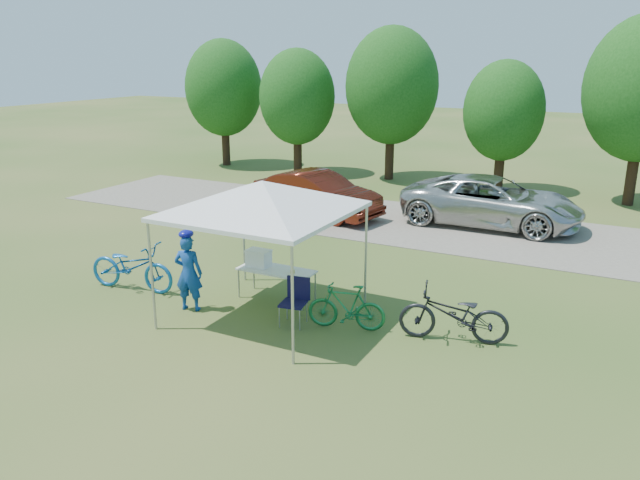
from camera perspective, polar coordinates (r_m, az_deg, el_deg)
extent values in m
plane|color=#2D5119|center=(12.56, -4.99, -6.87)|extent=(100.00, 100.00, 0.00)
cube|color=gray|center=(19.40, 7.74, 1.61)|extent=(24.00, 5.00, 0.02)
cylinder|color=#A5A5AA|center=(11.94, -15.11, -3.27)|extent=(0.05, 0.05, 2.10)
cylinder|color=#A5A5AA|center=(10.25, -2.52, -6.04)|extent=(0.05, 0.05, 2.10)
cylinder|color=#A5A5AA|center=(14.16, -6.99, 0.34)|extent=(0.05, 0.05, 2.10)
cylinder|color=#A5A5AA|center=(12.77, 4.21, -1.41)|extent=(0.05, 0.05, 2.10)
cube|color=silver|center=(11.87, -5.25, 2.64)|extent=(3.15, 3.15, 0.08)
pyramid|color=silver|center=(11.74, -5.33, 5.43)|extent=(4.53, 4.53, 0.55)
cylinder|color=#382314|center=(29.57, -8.60, 8.62)|extent=(0.36, 0.36, 1.89)
ellipsoid|color=#144711|center=(29.33, -8.82, 13.58)|extent=(3.46, 3.46, 4.32)
cylinder|color=#382314|center=(27.18, -2.05, 7.94)|extent=(0.36, 0.36, 1.75)
ellipsoid|color=#144711|center=(26.93, -2.10, 12.94)|extent=(3.20, 3.20, 4.00)
cylinder|color=#382314|center=(26.00, 6.37, 7.76)|extent=(0.36, 0.36, 2.03)
ellipsoid|color=#144711|center=(25.73, 6.58, 13.83)|extent=(3.71, 3.71, 4.64)
cylinder|color=#382314|center=(24.60, 16.04, 6.21)|extent=(0.36, 0.36, 1.61)
ellipsoid|color=#144711|center=(24.32, 16.46, 11.27)|extent=(2.94, 2.94, 3.68)
cylinder|color=#382314|center=(23.80, 26.60, 5.36)|extent=(0.36, 0.36, 2.10)
cube|color=white|center=(13.11, -4.01, -2.77)|extent=(1.63, 0.68, 0.04)
cylinder|color=#A5A5AA|center=(13.39, -7.44, -3.96)|extent=(0.04, 0.04, 0.63)
cylinder|color=#A5A5AA|center=(12.63, -1.67, -5.13)|extent=(0.04, 0.04, 0.63)
cylinder|color=#A5A5AA|center=(13.84, -6.07, -3.22)|extent=(0.04, 0.04, 0.63)
cylinder|color=#A5A5AA|center=(13.10, -0.44, -4.30)|extent=(0.04, 0.04, 0.63)
cube|color=black|center=(11.96, -2.48, -5.84)|extent=(0.53, 0.53, 0.04)
cube|color=black|center=(12.05, -1.96, -4.40)|extent=(0.46, 0.12, 0.46)
cylinder|color=#A5A5AA|center=(11.98, -3.81, -6.99)|extent=(0.02, 0.02, 0.41)
cylinder|color=#A5A5AA|center=(11.79, -2.10, -7.37)|extent=(0.02, 0.02, 0.41)
cylinder|color=#A5A5AA|center=(12.30, -2.82, -6.31)|extent=(0.02, 0.02, 0.41)
cylinder|color=#A5A5AA|center=(12.12, -1.14, -6.67)|extent=(0.02, 0.02, 0.41)
cube|color=white|center=(13.27, -5.64, -1.74)|extent=(0.48, 0.32, 0.32)
cube|color=white|center=(13.22, -5.66, -1.00)|extent=(0.50, 0.34, 0.04)
cylinder|color=gold|center=(12.85, -2.53, -2.91)|extent=(0.09, 0.09, 0.07)
imported|color=navy|center=(12.79, -11.93, -2.97)|extent=(0.65, 0.52, 1.57)
imported|color=#115598|center=(14.25, -16.84, -2.33)|extent=(2.13, 0.99, 1.08)
imported|color=#176936|center=(11.78, 2.44, -6.12)|extent=(1.54, 0.77, 0.89)
imported|color=black|center=(11.51, 12.13, -6.71)|extent=(2.06, 1.14, 1.02)
imported|color=beige|center=(19.41, 15.42, 3.43)|extent=(5.30, 2.46, 1.47)
imported|color=#53190D|center=(19.84, -0.22, 4.22)|extent=(4.45, 2.21, 1.40)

